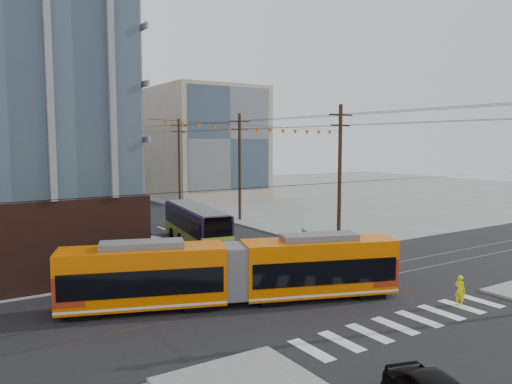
# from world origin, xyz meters

# --- Properties ---
(ground) EXTENTS (160.00, 160.00, 0.00)m
(ground) POSITION_xyz_m (0.00, 0.00, 0.00)
(ground) COLOR slate
(bg_bldg_ne_near) EXTENTS (14.00, 14.00, 16.00)m
(bg_bldg_ne_near) POSITION_xyz_m (16.00, 48.00, 8.00)
(bg_bldg_ne_near) COLOR gray
(bg_bldg_ne_near) RESTS_ON ground
(bg_bldg_ne_far) EXTENTS (16.00, 16.00, 14.00)m
(bg_bldg_ne_far) POSITION_xyz_m (18.00, 68.00, 7.00)
(bg_bldg_ne_far) COLOR #8C99A5
(bg_bldg_ne_far) RESTS_ON ground
(utility_pole_far) EXTENTS (0.30, 0.30, 11.00)m
(utility_pole_far) POSITION_xyz_m (8.50, 56.00, 5.50)
(utility_pole_far) COLOR black
(utility_pole_far) RESTS_ON ground
(streetcar) EXTENTS (16.72, 8.13, 3.27)m
(streetcar) POSITION_xyz_m (-5.28, 3.56, 1.63)
(streetcar) COLOR #D35A00
(streetcar) RESTS_ON ground
(city_bus) EXTENTS (4.18, 11.26, 3.12)m
(city_bus) POSITION_xyz_m (-0.50, 17.79, 1.56)
(city_bus) COLOR #1E123F
(city_bus) RESTS_ON ground
(parked_car_silver) EXTENTS (2.01, 4.80, 1.54)m
(parked_car_silver) POSITION_xyz_m (-5.50, 15.66, 0.77)
(parked_car_silver) COLOR #969DA6
(parked_car_silver) RESTS_ON ground
(parked_car_white) EXTENTS (2.14, 4.94, 1.42)m
(parked_car_white) POSITION_xyz_m (-5.74, 17.26, 0.71)
(parked_car_white) COLOR #B4B4B4
(parked_car_white) RESTS_ON ground
(parked_car_grey) EXTENTS (2.66, 4.67, 1.23)m
(parked_car_grey) POSITION_xyz_m (-5.12, 22.13, 0.61)
(parked_car_grey) COLOR slate
(parked_car_grey) RESTS_ON ground
(pedestrian) EXTENTS (0.38, 0.57, 1.54)m
(pedestrian) POSITION_xyz_m (4.12, -2.79, 0.77)
(pedestrian) COLOR #F0FF0B
(pedestrian) RESTS_ON ground
(jersey_barrier) EXTENTS (2.22, 3.64, 0.72)m
(jersey_barrier) POSITION_xyz_m (8.30, 14.30, 0.36)
(jersey_barrier) COLOR gray
(jersey_barrier) RESTS_ON ground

